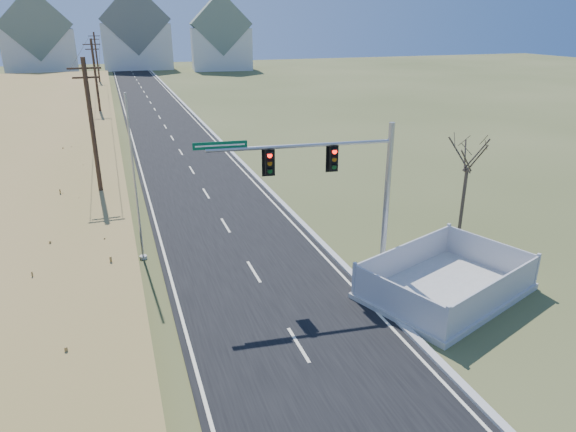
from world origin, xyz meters
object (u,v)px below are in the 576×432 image
object	(u,v)px
traffic_signal_mast	(348,185)
open_sign	(373,281)
fence_enclosure	(445,288)
flagpole	(137,197)
bare_tree	(469,152)

from	to	relation	value
traffic_signal_mast	open_sign	world-z (taller)	traffic_signal_mast
fence_enclosure	flagpole	size ratio (longest dim) A/B	1.02
fence_enclosure	open_sign	xyz separation A→B (m)	(-2.69, 1.43, 0.04)
traffic_signal_mast	bare_tree	xyz separation A→B (m)	(7.38, 1.57, 0.50)
open_sign	bare_tree	bearing A→B (deg)	48.80
flagpole	bare_tree	xyz separation A→B (m)	(16.03, -2.99, 1.58)
fence_enclosure	open_sign	bearing A→B (deg)	131.18
open_sign	flagpole	distance (m)	11.51
traffic_signal_mast	flagpole	bearing A→B (deg)	157.94
traffic_signal_mast	open_sign	xyz separation A→B (m)	(0.55, -1.73, -3.92)
open_sign	flagpole	bearing A→B (deg)	168.70
traffic_signal_mast	bare_tree	world-z (taller)	traffic_signal_mast
traffic_signal_mast	fence_enclosure	xyz separation A→B (m)	(3.24, -3.16, -3.96)
traffic_signal_mast	fence_enclosure	world-z (taller)	traffic_signal_mast
flagpole	bare_tree	distance (m)	16.39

